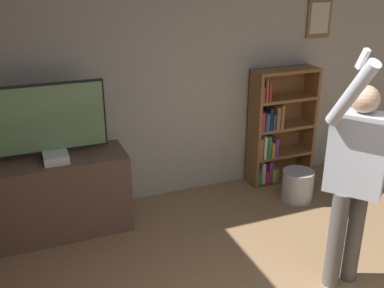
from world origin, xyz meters
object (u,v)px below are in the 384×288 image
object	(u,v)px
person	(355,171)
waste_bin	(297,185)
television	(49,120)
bookshelf	(276,130)
game_console	(56,158)

from	to	relation	value
person	waste_bin	xyz separation A→B (m)	(0.47, 1.32, -0.83)
television	person	world-z (taller)	person
television	waste_bin	bearing A→B (deg)	-8.23
bookshelf	person	bearing A→B (deg)	-104.83
television	game_console	distance (m)	0.35
television	game_console	world-z (taller)	television
waste_bin	bookshelf	bearing A→B (deg)	87.99
person	waste_bin	bearing A→B (deg)	120.72
television	person	xyz separation A→B (m)	(2.04, -1.69, -0.13)
bookshelf	television	bearing A→B (deg)	-175.98
person	game_console	bearing A→B (deg)	-167.11
game_console	waste_bin	bearing A→B (deg)	-5.37
bookshelf	waste_bin	xyz separation A→B (m)	(-0.02, -0.54, -0.47)
person	bookshelf	bearing A→B (deg)	125.63
game_console	waste_bin	size ratio (longest dim) A/B	0.64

